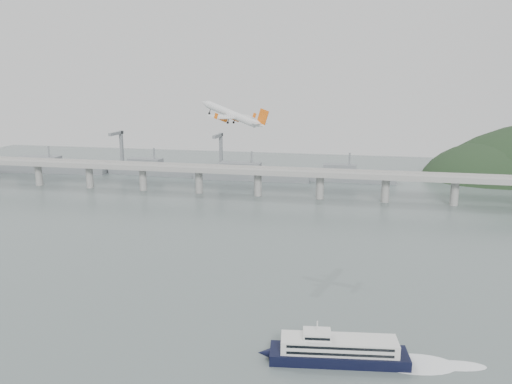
# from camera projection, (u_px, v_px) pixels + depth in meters

# --- Properties ---
(ground) EXTENTS (900.00, 900.00, 0.00)m
(ground) POSITION_uv_depth(u_px,v_px,m) (228.00, 304.00, 207.72)
(ground) COLOR #556362
(ground) RESTS_ON ground
(bridge) EXTENTS (800.00, 22.00, 23.90)m
(bridge) POSITION_uv_depth(u_px,v_px,m) (293.00, 176.00, 394.90)
(bridge) COLOR gray
(bridge) RESTS_ON ground
(distant_fleet) EXTENTS (453.00, 60.90, 40.00)m
(distant_fleet) POSITION_uv_depth(u_px,v_px,m) (148.00, 169.00, 491.50)
(distant_fleet) COLOR slate
(distant_fleet) RESTS_ON ground
(ferry) EXTENTS (74.74, 20.18, 14.12)m
(ferry) POSITION_uv_depth(u_px,v_px,m) (339.00, 350.00, 164.74)
(ferry) COLOR black
(ferry) RESTS_ON ground
(airliner) EXTENTS (39.92, 37.10, 15.31)m
(airliner) POSITION_uv_depth(u_px,v_px,m) (233.00, 115.00, 254.96)
(airliner) COLOR silver
(airliner) RESTS_ON ground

